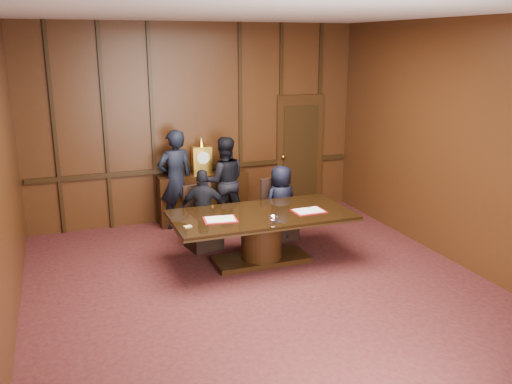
{
  "coord_description": "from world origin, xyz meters",
  "views": [
    {
      "loc": [
        -2.37,
        -5.89,
        3.15
      ],
      "look_at": [
        0.27,
        1.23,
        1.05
      ],
      "focal_mm": 38.0,
      "sensor_mm": 36.0,
      "label": 1
    }
  ],
  "objects_px": {
    "signatory_left": "(204,210)",
    "signatory_right": "(281,203)",
    "sideboard": "(203,195)",
    "witness_right": "(224,181)",
    "witness_left": "(175,179)",
    "conference_table": "(261,229)"
  },
  "relations": [
    {
      "from": "signatory_left",
      "to": "witness_right",
      "type": "relative_size",
      "value": 0.81
    },
    {
      "from": "signatory_right",
      "to": "witness_left",
      "type": "bearing_deg",
      "value": -51.37
    },
    {
      "from": "signatory_right",
      "to": "conference_table",
      "type": "bearing_deg",
      "value": 38.62
    },
    {
      "from": "sideboard",
      "to": "signatory_left",
      "type": "distance_m",
      "value": 1.41
    },
    {
      "from": "witness_right",
      "to": "conference_table",
      "type": "bearing_deg",
      "value": 97.42
    },
    {
      "from": "conference_table",
      "to": "signatory_left",
      "type": "bearing_deg",
      "value": 129.09
    },
    {
      "from": "sideboard",
      "to": "conference_table",
      "type": "relative_size",
      "value": 0.61
    },
    {
      "from": "signatory_right",
      "to": "witness_left",
      "type": "distance_m",
      "value": 1.92
    },
    {
      "from": "conference_table",
      "to": "witness_right",
      "type": "distance_m",
      "value": 1.89
    },
    {
      "from": "sideboard",
      "to": "signatory_left",
      "type": "height_order",
      "value": "sideboard"
    },
    {
      "from": "conference_table",
      "to": "witness_right",
      "type": "height_order",
      "value": "witness_right"
    },
    {
      "from": "signatory_right",
      "to": "witness_right",
      "type": "bearing_deg",
      "value": -71.57
    },
    {
      "from": "signatory_left",
      "to": "signatory_right",
      "type": "height_order",
      "value": "signatory_left"
    },
    {
      "from": "conference_table",
      "to": "witness_right",
      "type": "bearing_deg",
      "value": 89.59
    },
    {
      "from": "signatory_right",
      "to": "signatory_left",
      "type": "bearing_deg",
      "value": -12.29
    },
    {
      "from": "sideboard",
      "to": "witness_right",
      "type": "distance_m",
      "value": 0.53
    },
    {
      "from": "signatory_left",
      "to": "conference_table",
      "type": "bearing_deg",
      "value": 144.14
    },
    {
      "from": "conference_table",
      "to": "witness_left",
      "type": "xyz_separation_m",
      "value": [
        -0.83,
        2.0,
        0.36
      ]
    },
    {
      "from": "signatory_left",
      "to": "signatory_right",
      "type": "xyz_separation_m",
      "value": [
        1.3,
        0.0,
        -0.02
      ]
    },
    {
      "from": "witness_right",
      "to": "signatory_left",
      "type": "bearing_deg",
      "value": 66.07
    },
    {
      "from": "signatory_left",
      "to": "witness_left",
      "type": "relative_size",
      "value": 0.74
    },
    {
      "from": "signatory_left",
      "to": "signatory_right",
      "type": "relative_size",
      "value": 1.03
    }
  ]
}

